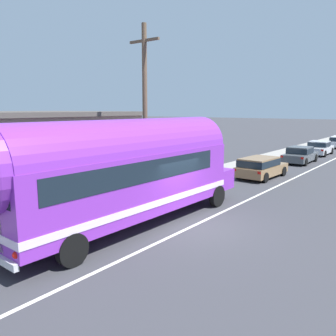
# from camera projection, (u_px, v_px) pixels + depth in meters

# --- Properties ---
(ground_plane) EXTENTS (300.00, 300.00, 0.00)m
(ground_plane) POSITION_uv_depth(u_px,v_px,m) (193.00, 226.00, 13.41)
(ground_plane) COLOR #38383D
(lane_markings) EXTENTS (3.93, 80.00, 0.01)m
(lane_markings) POSITION_uv_depth(u_px,v_px,m) (269.00, 175.00, 23.80)
(lane_markings) COLOR silver
(lane_markings) RESTS_ON ground
(sidewalk_slab) EXTENTS (2.34, 90.00, 0.15)m
(sidewalk_slab) POSITION_uv_depth(u_px,v_px,m) (213.00, 173.00, 24.18)
(sidewalk_slab) COLOR gray
(sidewalk_slab) RESTS_ON ground
(utility_pole) EXTENTS (1.80, 0.24, 8.50)m
(utility_pole) POSITION_uv_depth(u_px,v_px,m) (145.00, 110.00, 16.99)
(utility_pole) COLOR brown
(utility_pole) RESTS_ON ground
(painted_bus) EXTENTS (2.78, 12.53, 4.12)m
(painted_bus) POSITION_uv_depth(u_px,v_px,m) (120.00, 169.00, 12.67)
(painted_bus) COLOR purple
(painted_bus) RESTS_ON ground
(car_lead) EXTENTS (2.14, 4.35, 1.37)m
(car_lead) POSITION_uv_depth(u_px,v_px,m) (260.00, 166.00, 22.64)
(car_lead) COLOR olive
(car_lead) RESTS_ON ground
(car_second) EXTENTS (2.01, 4.42, 1.37)m
(car_second) POSITION_uv_depth(u_px,v_px,m) (300.00, 154.00, 28.98)
(car_second) COLOR #474C51
(car_second) RESTS_ON ground
(car_third) EXTENTS (1.99, 4.32, 1.37)m
(car_third) POSITION_uv_depth(u_px,v_px,m) (319.00, 148.00, 34.04)
(car_third) COLOR silver
(car_third) RESTS_ON ground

